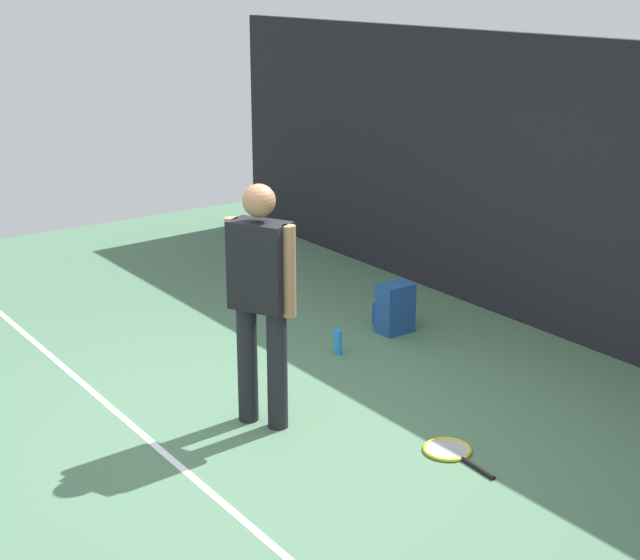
{
  "coord_description": "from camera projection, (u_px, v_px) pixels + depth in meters",
  "views": [
    {
      "loc": [
        5.04,
        -3.21,
        3.0
      ],
      "look_at": [
        0.0,
        0.4,
        1.0
      ],
      "focal_mm": 53.69,
      "sensor_mm": 36.0,
      "label": 1
    }
  ],
  "objects": [
    {
      "name": "ground_plane",
      "position": [
        273.0,
        428.0,
        6.6
      ],
      "size": [
        12.0,
        12.0,
        0.0
      ],
      "primitive_type": "plane",
      "color": "#4C7556"
    },
    {
      "name": "back_fence",
      "position": [
        576.0,
        194.0,
        7.88
      ],
      "size": [
        10.0,
        0.1,
        2.52
      ],
      "primitive_type": "cube",
      "color": "black",
      "rests_on": "ground"
    },
    {
      "name": "court_line",
      "position": [
        172.0,
        460.0,
        6.17
      ],
      "size": [
        9.0,
        0.05,
        0.0
      ],
      "primitive_type": "cube",
      "color": "white",
      "rests_on": "ground"
    },
    {
      "name": "tennis_player",
      "position": [
        261.0,
        292.0,
        6.38
      ],
      "size": [
        0.48,
        0.37,
        1.7
      ],
      "rotation": [
        0.0,
        0.0,
        -2.68
      ],
      "color": "black",
      "rests_on": "ground"
    },
    {
      "name": "tennis_racket",
      "position": [
        450.0,
        451.0,
        6.25
      ],
      "size": [
        0.62,
        0.34,
        0.03
      ],
      "rotation": [
        0.0,
        0.0,
        3.08
      ],
      "color": "black",
      "rests_on": "ground"
    },
    {
      "name": "backpack",
      "position": [
        394.0,
        309.0,
        8.31
      ],
      "size": [
        0.28,
        0.3,
        0.44
      ],
      "rotation": [
        0.0,
        0.0,
        4.72
      ],
      "color": "#1E478C",
      "rests_on": "ground"
    },
    {
      "name": "water_bottle",
      "position": [
        338.0,
        342.0,
        7.85
      ],
      "size": [
        0.07,
        0.07,
        0.21
      ],
      "primitive_type": "cylinder",
      "color": "#268CD8",
      "rests_on": "ground"
    }
  ]
}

